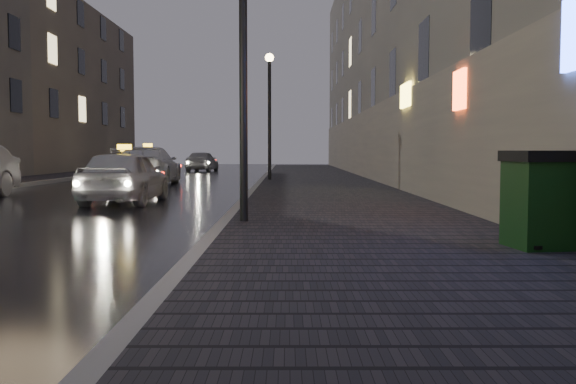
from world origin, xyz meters
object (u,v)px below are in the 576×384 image
object	(u,v)px
lamp_far	(270,100)
taxi_far	(124,163)
trash_bin	(541,198)
taxi_near	(125,176)
lamp_near	(243,26)
taxi_mid	(148,166)
car_far	(202,161)

from	to	relation	value
lamp_far	taxi_far	xyz separation A→B (m)	(-8.40, 8.74, -2.82)
lamp_far	trash_bin	world-z (taller)	lamp_far
lamp_far	taxi_near	xyz separation A→B (m)	(-3.48, -10.43, -2.79)
lamp_near	taxi_far	bearing A→B (deg)	108.77
lamp_far	taxi_mid	distance (m)	5.72
taxi_near	taxi_mid	distance (m)	9.25
lamp_near	taxi_mid	bearing A→B (deg)	108.28
taxi_mid	taxi_far	world-z (taller)	taxi_mid
trash_bin	taxi_far	bearing A→B (deg)	106.67
lamp_far	taxi_mid	xyz separation A→B (m)	(-4.86, -1.28, -2.73)
taxi_near	car_far	world-z (taller)	taxi_near
lamp_far	taxi_far	distance (m)	12.44
taxi_far	lamp_far	bearing A→B (deg)	-41.53
taxi_far	car_far	xyz separation A→B (m)	(3.57, 6.16, 0.00)
lamp_near	lamp_far	xyz separation A→B (m)	(0.00, 16.00, 0.00)
taxi_far	taxi_near	bearing A→B (deg)	-71.01
lamp_far	taxi_mid	bearing A→B (deg)	-165.22
trash_bin	taxi_mid	distance (m)	19.84
trash_bin	car_far	world-z (taller)	trash_bin
taxi_far	lamp_near	bearing A→B (deg)	-66.66
trash_bin	car_far	xyz separation A→B (m)	(-8.79, 33.96, -0.10)
taxi_near	taxi_far	distance (m)	19.78
taxi_mid	taxi_near	bearing A→B (deg)	96.48
trash_bin	taxi_far	xyz separation A→B (m)	(-12.35, 27.79, -0.10)
lamp_near	trash_bin	bearing A→B (deg)	-37.76
lamp_near	taxi_mid	world-z (taller)	lamp_near
taxi_mid	lamp_near	bearing A→B (deg)	106.16
lamp_far	car_far	world-z (taller)	lamp_far
lamp_near	taxi_mid	xyz separation A→B (m)	(-4.86, 14.72, -2.73)
taxi_far	car_far	size ratio (longest dim) A/B	1.22
trash_bin	lamp_far	bearing A→B (deg)	94.41
lamp_far	taxi_mid	world-z (taller)	lamp_far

